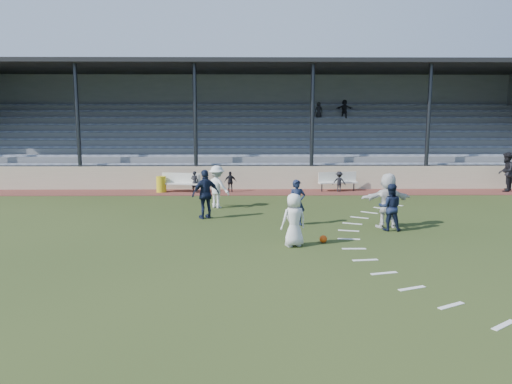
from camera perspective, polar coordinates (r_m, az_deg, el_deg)
ground at (r=14.70m, az=0.12°, el=-6.56°), size 90.00×90.00×0.00m
cinder_track at (r=24.97m, az=-0.23°, el=-0.02°), size 34.00×2.00×0.02m
retaining_wall at (r=25.92m, az=-0.25°, el=1.63°), size 34.00×0.18×1.20m
bench_left at (r=25.22m, az=-8.57°, el=1.29°), size 2.04×0.83×0.95m
bench_right at (r=25.65m, az=9.32°, el=1.40°), size 2.04×0.78×0.95m
trash_bin at (r=25.35m, az=-10.77°, el=0.88°), size 0.49×0.49×0.79m
football at (r=15.52m, az=7.70°, el=-5.34°), size 0.23×0.23×0.23m
player_white_lead at (r=14.89m, az=4.34°, el=-3.20°), size 0.91×0.76×1.60m
player_navy_lead at (r=17.67m, az=4.71°, el=-1.22°), size 0.65×0.48×1.63m
player_navy_mid at (r=17.43m, az=15.08°, el=-1.69°), size 0.86×0.72×1.60m
player_white_wing at (r=20.88m, az=-4.49°, el=0.59°), size 1.32×1.16×1.78m
player_navy_wing at (r=18.81m, az=-5.77°, el=-0.25°), size 1.17×0.93×1.85m
player_white_back at (r=17.83m, az=14.80°, el=-0.92°), size 1.83×0.79×1.91m
official at (r=28.06m, az=26.66°, el=2.06°), size 1.17×1.21×1.96m
sub_left_near at (r=24.91m, az=-7.02°, el=1.16°), size 0.45×0.37×1.07m
sub_left_far at (r=24.99m, az=-2.94°, el=1.19°), size 0.62×0.29×1.03m
sub_right at (r=25.38m, az=9.48°, el=1.19°), size 0.70×0.46×1.02m
grandstand at (r=30.46m, az=-0.32°, el=5.77°), size 34.60×9.00×6.61m
penalty_arc at (r=15.32m, az=15.82°, el=-6.24°), size 3.89×14.63×0.01m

